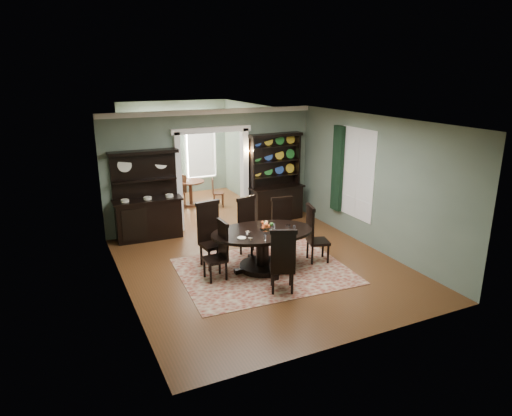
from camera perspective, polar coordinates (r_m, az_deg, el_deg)
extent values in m
cube|color=brown|center=(9.55, 0.93, -7.44)|extent=(5.50, 6.00, 0.01)
cube|color=white|center=(8.75, 1.02, 10.78)|extent=(5.50, 6.00, 0.01)
cube|color=slate|center=(8.25, -16.44, -0.98)|extent=(0.01, 6.00, 3.00)
cube|color=slate|center=(10.50, 14.58, 2.97)|extent=(0.01, 6.00, 3.00)
cube|color=slate|center=(6.62, 12.54, -5.13)|extent=(5.50, 0.01, 3.00)
cube|color=slate|center=(11.26, -14.31, 3.91)|extent=(1.85, 0.01, 3.00)
cube|color=slate|center=(12.44, 2.44, 5.64)|extent=(1.85, 0.01, 3.00)
cube|color=slate|center=(11.53, -5.71, 10.96)|extent=(1.80, 0.01, 0.50)
cube|color=white|center=(11.46, -5.65, 11.88)|extent=(5.50, 0.10, 0.12)
cube|color=brown|center=(13.71, -7.84, 0.08)|extent=(3.50, 3.50, 0.01)
cube|color=white|center=(13.16, -8.38, 12.70)|extent=(3.50, 3.50, 0.01)
cube|color=slate|center=(12.96, -15.53, 5.49)|extent=(0.01, 3.50, 3.00)
cube|color=slate|center=(13.96, -1.19, 6.90)|extent=(0.01, 3.50, 3.00)
cube|color=slate|center=(15.01, -10.12, 7.36)|extent=(3.50, 0.01, 3.00)
cube|color=white|center=(14.76, -13.28, 7.20)|extent=(1.05, 0.06, 2.20)
cube|color=white|center=(15.19, -6.97, 7.80)|extent=(1.05, 0.06, 2.20)
cube|color=white|center=(11.52, -9.71, 3.21)|extent=(0.14, 0.25, 2.50)
cube|color=white|center=(12.10, -1.48, 4.12)|extent=(0.14, 0.25, 2.50)
cube|color=white|center=(11.56, -5.67, 9.73)|extent=(2.08, 0.25, 0.14)
cube|color=white|center=(10.93, 12.59, 4.19)|extent=(0.02, 1.10, 2.00)
cube|color=white|center=(10.92, 12.53, 4.18)|extent=(0.01, 1.22, 2.12)
cube|color=black|center=(11.41, 10.16, 4.86)|extent=(0.10, 0.35, 2.10)
cube|color=#BE8132|center=(11.93, -1.12, 6.87)|extent=(0.08, 0.05, 0.18)
sphere|color=#FFD88C|center=(11.74, -1.27, 7.10)|extent=(0.07, 0.07, 0.07)
sphere|color=#FFD88C|center=(11.82, -0.38, 7.18)|extent=(0.07, 0.07, 0.07)
cube|color=maroon|center=(9.37, 1.03, -7.88)|extent=(3.47, 2.79, 0.01)
ellipsoid|color=black|center=(9.17, 0.82, -3.05)|extent=(2.23, 1.54, 0.06)
cylinder|color=black|center=(9.18, 0.82, -3.28)|extent=(2.14, 2.14, 0.03)
cylinder|color=black|center=(9.30, 0.81, -5.27)|extent=(0.27, 0.27, 0.73)
cylinder|color=black|center=(9.45, 0.80, -7.33)|extent=(0.93, 0.93, 0.11)
cylinder|color=white|center=(9.11, 1.26, -2.84)|extent=(0.25, 0.25, 0.05)
cube|color=black|center=(9.44, -5.37, -4.60)|extent=(0.53, 0.52, 0.06)
cube|color=black|center=(9.47, -6.01, -1.83)|extent=(0.49, 0.11, 0.82)
cube|color=black|center=(9.35, -6.09, 0.61)|extent=(0.53, 0.13, 0.08)
cylinder|color=black|center=(9.30, -5.85, -6.57)|extent=(0.05, 0.05, 0.48)
cylinder|color=black|center=(9.46, -3.78, -6.11)|extent=(0.05, 0.05, 0.48)
cylinder|color=black|center=(9.62, -6.85, -5.79)|extent=(0.05, 0.05, 0.48)
cylinder|color=black|center=(9.77, -4.84, -5.36)|extent=(0.05, 0.05, 0.48)
cube|color=black|center=(9.98, -0.46, -3.46)|extent=(0.57, 0.56, 0.06)
cube|color=black|center=(9.99, -1.23, -1.01)|extent=(0.45, 0.18, 0.78)
cube|color=black|center=(9.87, -1.25, 1.20)|extent=(0.50, 0.21, 0.08)
cylinder|color=black|center=(9.82, -0.54, -5.24)|extent=(0.05, 0.05, 0.46)
cylinder|color=black|center=(10.05, 1.00, -4.71)|extent=(0.05, 0.05, 0.46)
cylinder|color=black|center=(10.07, -1.91, -4.66)|extent=(0.05, 0.05, 0.46)
cylinder|color=black|center=(10.30, -0.38, -4.16)|extent=(0.05, 0.05, 0.46)
cube|color=black|center=(9.99, 3.58, -3.50)|extent=(0.52, 0.50, 0.06)
cube|color=black|center=(10.04, 3.23, -1.00)|extent=(0.46, 0.12, 0.77)
cube|color=black|center=(9.92, 3.27, 1.17)|extent=(0.50, 0.14, 0.08)
cylinder|color=black|center=(9.86, 2.93, -5.19)|extent=(0.05, 0.05, 0.45)
cylinder|color=black|center=(9.98, 4.87, -4.96)|extent=(0.05, 0.05, 0.45)
cylinder|color=black|center=(10.17, 2.27, -4.46)|extent=(0.05, 0.05, 0.45)
cylinder|color=black|center=(10.29, 4.15, -4.25)|extent=(0.05, 0.05, 0.45)
cube|color=black|center=(8.91, -5.15, -6.42)|extent=(0.42, 0.43, 0.05)
cube|color=black|center=(8.84, -4.13, -4.06)|extent=(0.06, 0.42, 0.70)
cube|color=black|center=(8.72, -4.18, -1.84)|extent=(0.08, 0.45, 0.07)
cylinder|color=black|center=(9.08, -6.47, -7.43)|extent=(0.05, 0.05, 0.42)
cylinder|color=black|center=(8.80, -5.68, -8.22)|extent=(0.05, 0.05, 0.42)
cylinder|color=black|center=(9.19, -4.57, -7.07)|extent=(0.05, 0.05, 0.42)
cylinder|color=black|center=(8.92, -3.73, -7.83)|extent=(0.05, 0.05, 0.42)
cube|color=black|center=(9.77, 7.77, -4.18)|extent=(0.52, 0.53, 0.06)
cube|color=black|center=(9.59, 6.77, -2.13)|extent=(0.16, 0.44, 0.75)
cube|color=black|center=(9.47, 6.85, 0.07)|extent=(0.19, 0.48, 0.08)
cylinder|color=black|center=(9.76, 9.00, -5.67)|extent=(0.05, 0.05, 0.44)
cylinder|color=black|center=(10.06, 8.35, -4.93)|extent=(0.05, 0.05, 0.44)
cylinder|color=black|center=(9.65, 7.06, -5.84)|extent=(0.05, 0.05, 0.44)
cylinder|color=black|center=(9.96, 6.46, -5.09)|extent=(0.05, 0.05, 0.44)
cube|color=black|center=(8.45, 3.28, -7.51)|extent=(0.58, 0.57, 0.06)
cube|color=black|center=(8.12, 3.43, -5.58)|extent=(0.43, 0.23, 0.76)
cube|color=black|center=(7.98, 3.48, -3.00)|extent=(0.47, 0.26, 0.08)
cylinder|color=black|center=(8.72, 4.33, -8.35)|extent=(0.05, 0.05, 0.45)
cylinder|color=black|center=(8.69, 2.01, -8.39)|extent=(0.05, 0.05, 0.45)
cylinder|color=black|center=(8.40, 4.55, -9.37)|extent=(0.05, 0.05, 0.45)
cylinder|color=black|center=(8.38, 2.14, -9.41)|extent=(0.05, 0.05, 0.45)
cube|color=black|center=(11.27, -13.27, -1.41)|extent=(1.54, 0.58, 0.95)
cube|color=black|center=(11.13, -13.44, 1.01)|extent=(1.64, 0.64, 0.05)
cube|color=black|center=(11.19, -13.87, 4.09)|extent=(1.53, 0.14, 1.12)
cube|color=black|center=(11.12, -13.73, 3.42)|extent=(1.49, 0.33, 0.04)
cube|color=black|center=(10.97, -13.95, 6.78)|extent=(1.63, 0.40, 0.08)
cube|color=black|center=(12.39, 2.55, 0.58)|extent=(1.42, 0.56, 0.90)
cube|color=black|center=(12.26, 2.58, 2.63)|extent=(1.52, 0.61, 0.04)
cube|color=black|center=(12.29, 2.18, 5.95)|extent=(1.40, 0.12, 1.36)
cube|color=black|center=(11.90, -0.51, 5.60)|extent=(0.06, 0.26, 1.40)
cube|color=black|center=(12.52, 5.17, 6.10)|extent=(0.06, 0.26, 1.40)
cube|color=black|center=(12.07, 2.49, 9.10)|extent=(1.51, 0.38, 0.08)
cube|color=black|center=(12.28, 2.38, 4.04)|extent=(1.41, 0.32, 0.03)
cube|color=black|center=(12.20, 2.40, 5.87)|extent=(1.41, 0.32, 0.03)
cube|color=black|center=(12.13, 2.42, 7.72)|extent=(1.41, 0.32, 0.03)
cylinder|color=#542918|center=(13.70, -8.22, 3.29)|extent=(0.82, 0.82, 0.04)
cylinder|color=#542918|center=(13.79, -8.15, 1.84)|extent=(0.10, 0.10, 0.72)
cylinder|color=#542918|center=(13.89, -8.09, 0.45)|extent=(0.45, 0.45, 0.06)
cylinder|color=#542918|center=(13.56, -9.78, 1.87)|extent=(0.41, 0.41, 0.04)
cube|color=#542918|center=(13.62, -9.23, 3.08)|extent=(0.18, 0.35, 0.52)
cylinder|color=#542918|center=(13.65, -10.59, 0.91)|extent=(0.04, 0.04, 0.46)
cylinder|color=#542918|center=(13.43, -9.81, 0.69)|extent=(0.04, 0.04, 0.46)
cylinder|color=#542918|center=(13.82, -9.66, 1.16)|extent=(0.04, 0.04, 0.46)
cylinder|color=#542918|center=(13.61, -8.88, 0.95)|extent=(0.04, 0.04, 0.46)
cylinder|color=#542918|center=(13.59, -4.73, 1.84)|extent=(0.36, 0.36, 0.04)
cube|color=#542918|center=(13.52, -5.44, 2.74)|extent=(0.11, 0.32, 0.45)
cylinder|color=#542918|center=(13.53, -4.12, 0.90)|extent=(0.03, 0.03, 0.41)
cylinder|color=#542918|center=(13.78, -4.24, 1.19)|extent=(0.03, 0.03, 0.41)
cylinder|color=#542918|center=(13.51, -5.19, 0.84)|extent=(0.03, 0.03, 0.41)
cylinder|color=#542918|center=(13.75, -5.29, 1.13)|extent=(0.03, 0.03, 0.41)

